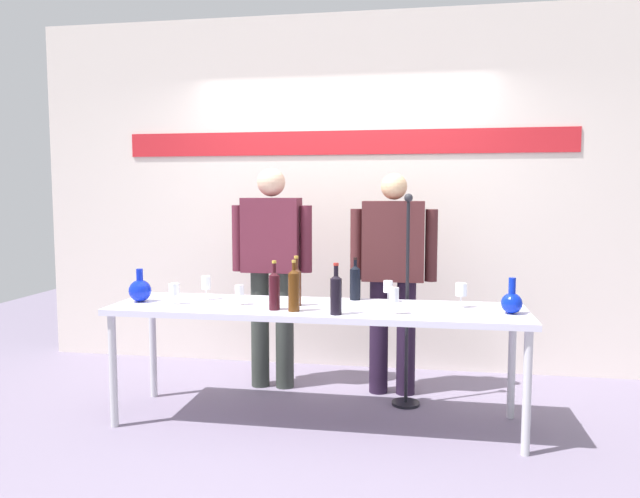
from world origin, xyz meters
name	(u,v)px	position (x,y,z in m)	size (l,w,h in m)	color
ground_plane	(316,422)	(0.00, 0.00, 0.00)	(10.00, 10.00, 0.00)	slate
back_wall	(343,193)	(0.00, 1.36, 1.50)	(5.43, 0.11, 3.00)	silver
display_table	(316,315)	(0.00, 0.00, 0.72)	(2.66, 0.68, 0.77)	silver
decanter_blue_left	(140,290)	(-1.20, -0.04, 0.85)	(0.15, 0.15, 0.22)	#0D23C0
decanter_blue_right	(512,302)	(1.21, -0.04, 0.85)	(0.13, 0.13, 0.22)	#0A24B9
presenter_left	(272,262)	(-0.46, 0.67, 0.98)	(0.63, 0.22, 1.69)	#313731
presenter_right	(393,268)	(0.46, 0.67, 0.95)	(0.64, 0.22, 1.65)	#25162C
wine_bottle_0	(336,293)	(0.16, -0.24, 0.91)	(0.07, 0.07, 0.31)	black
wine_bottle_1	(294,289)	(-0.11, -0.18, 0.91)	(0.07, 0.07, 0.32)	#4B270B
wine_bottle_2	(296,285)	(-0.13, 0.00, 0.91)	(0.07, 0.07, 0.32)	#4B2614
wine_bottle_3	(274,289)	(-0.24, -0.16, 0.90)	(0.07, 0.07, 0.31)	#370E16
wine_bottle_4	(355,282)	(0.22, 0.28, 0.90)	(0.07, 0.07, 0.29)	black
wine_glass_left_0	(206,283)	(-0.79, 0.11, 0.89)	(0.06, 0.06, 0.16)	white
wine_glass_left_1	(174,290)	(-0.93, -0.09, 0.87)	(0.07, 0.07, 0.14)	white
wine_glass_left_2	(240,291)	(-0.50, -0.04, 0.87)	(0.06, 0.06, 0.13)	white
wine_glass_right_0	(461,290)	(0.92, 0.11, 0.89)	(0.07, 0.07, 0.16)	white
wine_glass_right_1	(394,295)	(0.51, -0.17, 0.89)	(0.06, 0.06, 0.16)	white
wine_glass_right_2	(388,287)	(0.45, 0.23, 0.87)	(0.06, 0.06, 0.14)	white
microphone_stand	(407,336)	(0.57, 0.42, 0.50)	(0.20, 0.20, 1.50)	black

